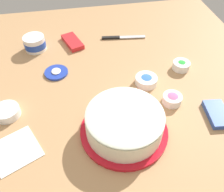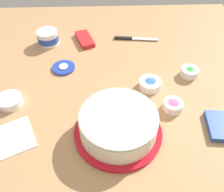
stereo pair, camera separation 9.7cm
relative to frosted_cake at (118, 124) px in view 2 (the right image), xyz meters
The scene contains 12 objects.
ground_plane 0.25m from the frosted_cake, behind, with size 1.54×1.54×0.00m, color tan.
frosted_cake is the anchor object (origin of this frame).
frosting_tub 0.68m from the frosted_cake, 150.56° to the right, with size 0.11×0.11×0.07m.
frosting_tub_lid 0.45m from the frosted_cake, 148.11° to the right, with size 0.11×0.11×0.02m.
spreading_knife 0.62m from the frosted_cake, 169.81° to the left, with size 0.05×0.24×0.01m.
sprinkle_bowl_pink 0.25m from the frosted_cake, 116.29° to the left, with size 0.08×0.08×0.04m.
sprinkle_bowl_green 0.46m from the frosted_cake, 132.24° to the left, with size 0.08×0.08×0.04m.
sprinkle_bowl_blue 0.28m from the frosted_cake, 147.36° to the left, with size 0.10×0.10×0.04m.
sprinkle_bowl_yellow 0.46m from the frosted_cake, 110.62° to the right, with size 0.10×0.10×0.03m.
candy_box_lower 0.62m from the frosted_cake, 166.58° to the right, with size 0.15×0.07×0.02m, color red.
candy_box_upper 0.37m from the frosted_cake, 91.57° to the left, with size 0.13×0.08×0.02m, color #2D51B2.
paper_napkin 0.39m from the frosted_cake, 88.65° to the right, with size 0.15×0.15×0.01m, color white.
Camera 2 is at (0.76, -0.02, 0.73)m, focal length 39.22 mm.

